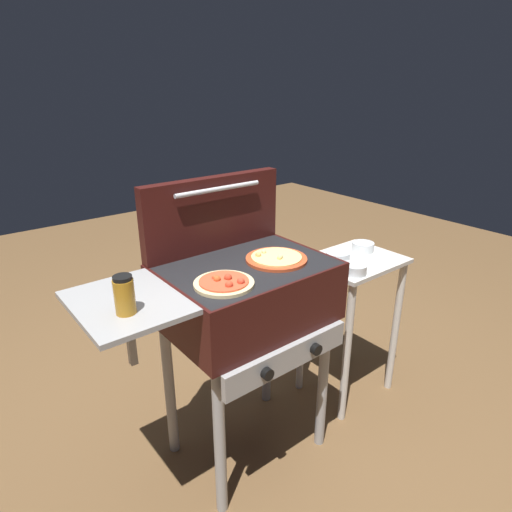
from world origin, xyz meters
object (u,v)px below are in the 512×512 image
sauce_jar (124,295)px  topping_bowl_far (338,257)px  prep_table (351,299)px  topping_bowl_near (363,247)px  pizza_pepperoni (224,283)px  pizza_cheese (276,258)px  grill (244,299)px  topping_bowl_middle (355,269)px

sauce_jar → topping_bowl_far: size_ratio=1.06×
prep_table → topping_bowl_near: 0.26m
pizza_pepperoni → prep_table: size_ratio=0.28×
pizza_cheese → topping_bowl_near: 0.68m
pizza_cheese → topping_bowl_far: size_ratio=2.08×
topping_bowl_far → sauce_jar: bearing=-174.1°
pizza_cheese → pizza_pepperoni: (-0.28, -0.06, 0.00)m
grill → pizza_pepperoni: pizza_pepperoni is taller
pizza_cheese → topping_bowl_middle: size_ratio=2.24×
prep_table → topping_bowl_far: bearing=159.4°
sauce_jar → prep_table: 1.25m
pizza_cheese → pizza_pepperoni: pizza_pepperoni is taller
sauce_jar → prep_table: bearing=3.9°
pizza_pepperoni → topping_bowl_middle: 0.70m
prep_table → topping_bowl_near: (0.11, 0.04, 0.24)m
pizza_cheese → topping_bowl_near: (0.66, 0.09, -0.13)m
grill → topping_bowl_middle: 0.54m
sauce_jar → topping_bowl_near: sauce_jar is taller
pizza_cheese → grill: bearing=161.6°
grill → topping_bowl_far: bearing=3.6°
prep_table → topping_bowl_far: 0.25m
prep_table → topping_bowl_near: bearing=20.6°
pizza_cheese → topping_bowl_middle: (0.40, -0.07, -0.13)m
topping_bowl_far → grill: bearing=-176.4°
pizza_pepperoni → topping_bowl_far: (0.74, 0.14, -0.13)m
grill → pizza_cheese: 0.20m
pizza_pepperoni → topping_bowl_near: pizza_pepperoni is taller
grill → pizza_cheese: bearing=-18.4°
pizza_pepperoni → topping_bowl_far: size_ratio=1.81×
sauce_jar → topping_bowl_far: bearing=5.9°
topping_bowl_far → topping_bowl_middle: same height
topping_bowl_near → topping_bowl_middle: (-0.25, -0.16, -0.00)m
topping_bowl_near → topping_bowl_middle: same height
pizza_cheese → sauce_jar: (-0.62, -0.03, 0.05)m
sauce_jar → pizza_cheese: bearing=3.0°
topping_bowl_middle → grill: bearing=168.3°
pizza_pepperoni → topping_bowl_middle: (0.69, -0.01, -0.13)m
grill → prep_table: 0.71m
grill → topping_bowl_near: 0.79m
pizza_pepperoni → pizza_cheese: bearing=11.7°
grill → topping_bowl_far: (0.59, 0.04, 0.02)m
pizza_pepperoni → sauce_jar: sauce_jar is taller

